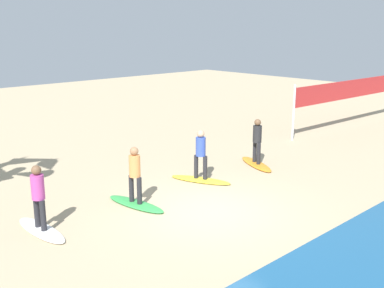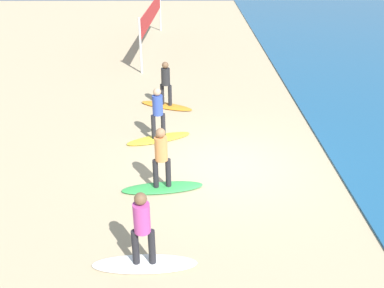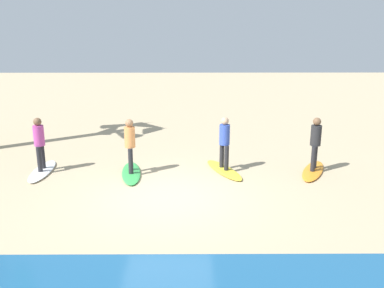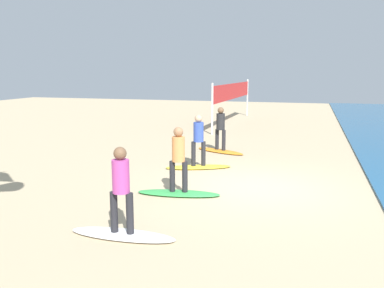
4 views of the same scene
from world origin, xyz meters
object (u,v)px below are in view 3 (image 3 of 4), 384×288
(surfboard_orange, at_px, (313,171))
(surfer_yellow, at_px, (224,139))
(surfer_green, at_px, (130,142))
(surfboard_white, at_px, (42,171))
(surfer_white, at_px, (39,140))
(surfboard_green, at_px, (131,173))
(surfboard_yellow, at_px, (224,170))
(surfer_orange, at_px, (316,140))

(surfboard_orange, relative_size, surfer_yellow, 1.28)
(surfer_green, height_order, surfboard_white, surfer_green)
(surfboard_white, xyz_separation_m, surfer_white, (-0.00, 0.00, 0.99))
(surfboard_green, height_order, surfer_green, surfer_green)
(surfboard_orange, xyz_separation_m, surfer_yellow, (2.76, -0.11, 0.99))
(surfboard_yellow, height_order, surfer_green, surfer_green)
(surfboard_yellow, height_order, surfer_white, surfer_white)
(surfer_white, bearing_deg, surfer_orange, 179.78)
(surfboard_green, bearing_deg, surfer_yellow, 87.60)
(surfer_green, distance_m, surfer_white, 2.79)
(surfboard_orange, distance_m, surfer_green, 5.71)
(surfer_green, distance_m, surfboard_white, 2.96)
(surfboard_yellow, distance_m, surfer_yellow, 0.99)
(surfboard_green, bearing_deg, surfboard_yellow, 87.60)
(surfer_orange, height_order, surfboard_yellow, surfer_orange)
(surfer_yellow, height_order, surfer_green, same)
(surfer_orange, height_order, surfboard_white, surfer_orange)
(surfer_orange, height_order, surfer_green, same)
(surfer_orange, height_order, surfer_white, same)
(surfboard_orange, relative_size, surfer_orange, 1.28)
(surfboard_yellow, height_order, surfboard_white, same)
(surfboard_orange, bearing_deg, surfboard_yellow, -67.81)
(surfboard_yellow, bearing_deg, surfer_orange, 65.08)
(surfboard_orange, xyz_separation_m, surfboard_green, (5.62, 0.17, 0.00))
(surfboard_yellow, bearing_deg, surfboard_orange, 65.08)
(surfboard_yellow, height_order, surfer_yellow, surfer_yellow)
(surfboard_yellow, distance_m, surfer_green, 3.04)
(surfboard_yellow, xyz_separation_m, surfboard_white, (5.64, 0.08, 0.00))
(surfboard_yellow, relative_size, surfboard_green, 1.00)
(surfboard_green, height_order, surfer_white, surfer_white)
(surfboard_orange, height_order, surfboard_yellow, same)
(surfboard_orange, height_order, surfboard_white, same)
(surfer_orange, bearing_deg, surfboard_white, -0.22)
(surfer_yellow, distance_m, surfboard_white, 5.72)
(surfboard_white, bearing_deg, surfer_green, 84.63)
(surfboard_yellow, xyz_separation_m, surfer_white, (5.64, 0.08, 0.99))
(surfer_green, height_order, surfer_white, same)
(surfboard_orange, bearing_deg, surfer_orange, -65.59)
(surfer_yellow, xyz_separation_m, surfboard_white, (5.64, 0.08, -0.99))
(surfboard_orange, relative_size, surfer_white, 1.28)
(surfboard_orange, relative_size, surfboard_white, 1.00)
(surfboard_white, bearing_deg, surfboard_yellow, 89.48)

